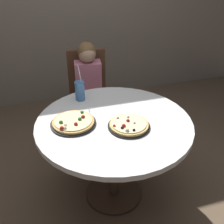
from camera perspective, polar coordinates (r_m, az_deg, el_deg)
name	(u,v)px	position (r m, az deg, el deg)	size (l,w,h in m)	color
ground_plane	(114,193)	(2.49, 0.34, -16.60)	(8.00, 8.00, 0.00)	brown
dining_table	(114,133)	(2.06, 0.40, -4.38)	(1.15, 1.15, 0.75)	white
chair_wooden	(88,90)	(2.95, -5.05, 4.57)	(0.45, 0.45, 0.95)	brown
diner_child	(90,102)	(2.81, -4.68, 2.11)	(0.30, 0.43, 1.08)	#3F4766
pizza_veggie	(129,125)	(1.93, 3.54, -2.76)	(0.30, 0.30, 0.05)	black
pizza_cheese	(73,122)	(1.98, -8.12, -2.14)	(0.33, 0.33, 0.05)	black
soda_cup	(80,91)	(2.27, -6.75, 4.43)	(0.08, 0.08, 0.31)	#3F72B2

